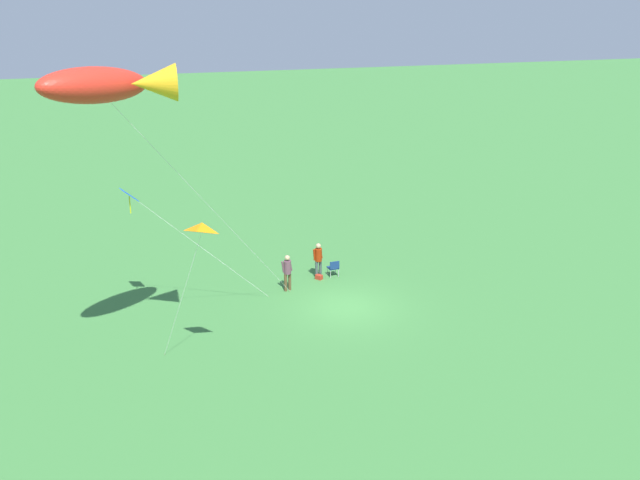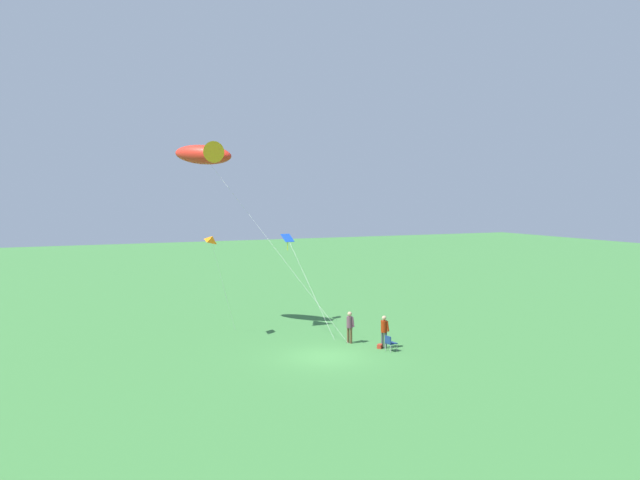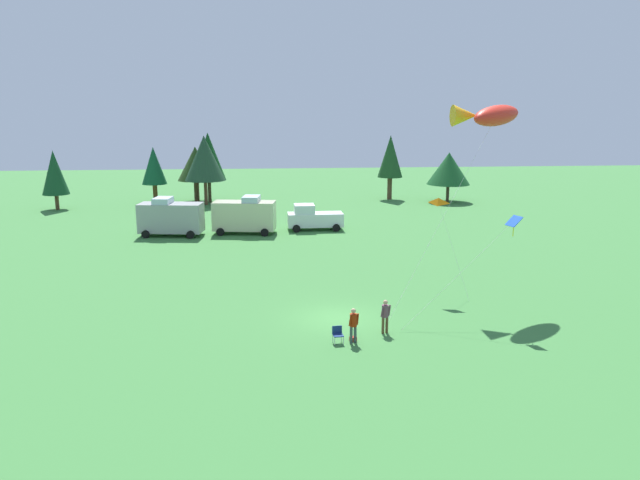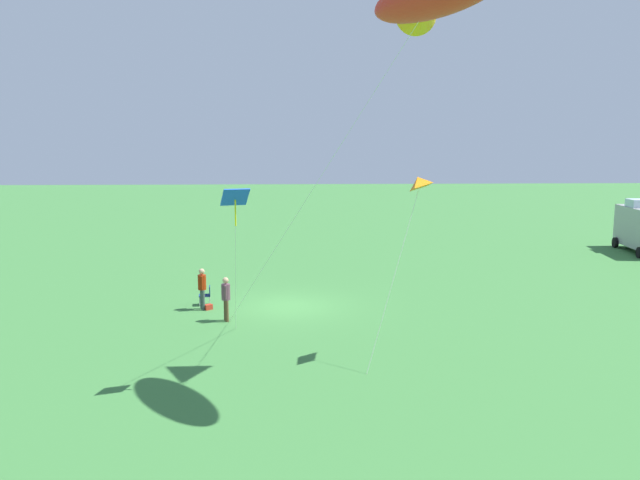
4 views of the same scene
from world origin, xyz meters
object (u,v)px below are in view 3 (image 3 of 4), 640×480
at_px(person_spectator, 353,323).
at_px(truck_white_pickup, 313,218).
at_px(person_kite_flyer, 385,314).
at_px(kite_large_fish, 489,116).
at_px(van_camper_beige, 245,215).
at_px(folding_chair, 338,333).
at_px(backpack_on_grass, 353,339).
at_px(kite_delta_orange, 439,201).
at_px(van_motorhome_grey, 171,217).
at_px(kite_diamond_blue, 510,225).

bearing_deg(person_spectator, truck_white_pickup, 157.77).
bearing_deg(person_kite_flyer, kite_large_fish, 113.23).
xyz_separation_m(van_camper_beige, truck_white_pickup, (6.17, 1.12, -0.54)).
bearing_deg(kite_large_fish, person_spectator, -139.79).
height_order(person_kite_flyer, folding_chair, person_kite_flyer).
height_order(backpack_on_grass, kite_delta_orange, kite_delta_orange).
height_order(van_camper_beige, truck_white_pickup, van_camper_beige).
distance_m(folding_chair, backpack_on_grass, 0.87).
bearing_deg(van_camper_beige, backpack_on_grass, -69.16).
xyz_separation_m(person_spectator, van_motorhome_grey, (-12.33, 26.19, 0.62)).
xyz_separation_m(kite_large_fish, kite_delta_orange, (-2.65, 0.28, -4.94)).
xyz_separation_m(person_spectator, backpack_on_grass, (0.03, 0.24, -0.91)).
distance_m(van_camper_beige, truck_white_pickup, 6.29).
height_order(folding_chair, van_camper_beige, van_camper_beige).
relative_size(kite_large_fish, kite_delta_orange, 1.91).
distance_m(van_motorhome_grey, kite_diamond_blue, 31.87).
bearing_deg(van_motorhome_grey, person_spectator, 122.93).
relative_size(van_camper_beige, truck_white_pickup, 1.12).
distance_m(folding_chair, van_camper_beige, 27.07).
relative_size(person_kite_flyer, backpack_on_grass, 5.44).
distance_m(person_kite_flyer, truck_white_pickup, 26.62).
relative_size(person_kite_flyer, van_camper_beige, 0.31).
distance_m(van_motorhome_grey, truck_white_pickup, 12.64).
relative_size(person_spectator, van_camper_beige, 0.31).
height_order(folding_chair, kite_large_fish, kite_large_fish).
bearing_deg(kite_diamond_blue, van_motorhome_grey, 130.63).
xyz_separation_m(backpack_on_grass, kite_large_fish, (8.70, 7.15, 10.47)).
relative_size(person_kite_flyer, kite_delta_orange, 0.29).
bearing_deg(backpack_on_grass, folding_chair, -168.78).
bearing_deg(kite_delta_orange, backpack_on_grass, -129.20).
xyz_separation_m(truck_white_pickup, kite_large_fish, (8.53, -20.35, 9.48)).
height_order(person_kite_flyer, truck_white_pickup, truck_white_pickup).
relative_size(kite_diamond_blue, kite_delta_orange, 1.03).
xyz_separation_m(person_kite_flyer, kite_large_fish, (6.97, 6.23, 9.56)).
bearing_deg(folding_chair, kite_large_fish, 120.79).
bearing_deg(truck_white_pickup, person_spectator, 88.39).
relative_size(kite_large_fish, kite_diamond_blue, 1.85).
distance_m(backpack_on_grass, van_camper_beige, 27.10).
bearing_deg(van_motorhome_grey, person_kite_flyer, 127.10).
bearing_deg(kite_delta_orange, van_camper_beige, 122.45).
distance_m(person_kite_flyer, van_motorhome_grey, 28.73).
xyz_separation_m(person_kite_flyer, truck_white_pickup, (-1.56, 26.58, 0.08)).
height_order(person_kite_flyer, backpack_on_grass, person_kite_flyer).
bearing_deg(kite_large_fish, van_motorhome_grey, 138.24).
bearing_deg(person_kite_flyer, van_motorhome_grey, -169.17).
xyz_separation_m(person_spectator, kite_delta_orange, (6.09, 7.66, 4.62)).
bearing_deg(van_motorhome_grey, backpack_on_grass, 123.19).
bearing_deg(person_spectator, backpack_on_grass, 150.39).
bearing_deg(person_kite_flyer, folding_chair, -85.33).
bearing_deg(folding_chair, van_motorhome_grey, -162.89).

